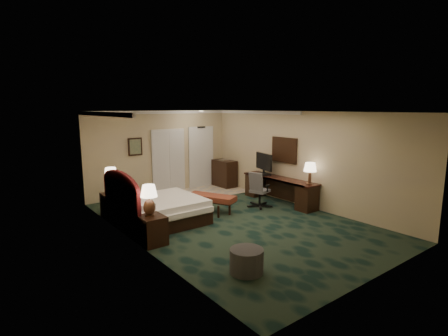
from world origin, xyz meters
TOP-DOWN VIEW (x-y plane):
  - floor at (0.00, 0.00)m, footprint 5.00×7.50m
  - ceiling at (0.00, 0.00)m, footprint 5.00×7.50m
  - wall_back at (0.00, 3.75)m, footprint 5.00×0.00m
  - wall_front at (0.00, -3.75)m, footprint 5.00×0.00m
  - wall_left at (-2.50, 0.00)m, footprint 0.00×7.50m
  - wall_right at (2.50, 0.00)m, footprint 0.00×7.50m
  - crown_molding at (0.00, 0.00)m, footprint 5.00×7.50m
  - tile_patch at (0.90, 2.90)m, footprint 3.20×1.70m
  - headboard at (-2.44, 1.00)m, footprint 0.12×2.00m
  - entry_door at (1.55, 3.72)m, footprint 1.02×0.06m
  - closet_doors at (0.25, 3.71)m, footprint 1.20×0.06m
  - wall_art at (-0.90, 3.71)m, footprint 0.45×0.06m
  - wall_mirror at (2.46, 0.60)m, footprint 0.05×0.95m
  - bed at (-1.45, 0.99)m, footprint 1.89×1.75m
  - nightstand_near at (-2.24, -0.14)m, footprint 0.48×0.55m
  - nightstand_far at (-2.23, 2.15)m, footprint 0.50×0.57m
  - lamp_near at (-2.27, -0.10)m, footprint 0.39×0.39m
  - lamp_far at (-2.23, 2.20)m, footprint 0.37×0.37m
  - bed_bench at (0.08, 1.01)m, footprint 0.99×1.42m
  - ottoman at (-1.52, -2.29)m, footprint 0.64×0.64m
  - desk at (2.20, 0.51)m, footprint 0.56×2.59m
  - tv at (2.17, 1.16)m, footprint 0.26×0.85m
  - desk_lamp at (2.22, -0.58)m, footprint 0.43×0.43m
  - desk_chair at (1.41, 0.52)m, footprint 0.74×0.71m
  - minibar at (2.20, 3.20)m, footprint 0.50×0.90m

SIDE VIEW (x-z plane):
  - floor at x=0.00m, z-range 0.00..0.00m
  - tile_patch at x=0.90m, z-range 0.00..0.01m
  - ottoman at x=-1.52m, z-range 0.00..0.42m
  - bed_bench at x=0.08m, z-range 0.00..0.46m
  - bed at x=-1.45m, z-range 0.00..0.60m
  - nightstand_near at x=-2.24m, z-range 0.00..0.60m
  - nightstand_far at x=-2.23m, z-range 0.00..0.62m
  - desk at x=2.20m, z-range 0.00..0.75m
  - minibar at x=2.20m, z-range 0.00..0.95m
  - desk_chair at x=1.41m, z-range 0.00..1.03m
  - headboard at x=-2.44m, z-range 0.00..1.40m
  - lamp_near at x=-2.27m, z-range 0.60..1.26m
  - lamp_far at x=-2.23m, z-range 0.62..1.29m
  - desk_lamp at x=2.22m, z-range 0.75..1.35m
  - entry_door at x=1.55m, z-range -0.04..2.14m
  - closet_doors at x=0.25m, z-range 0.00..2.10m
  - tv at x=2.17m, z-range 0.75..1.42m
  - wall_back at x=0.00m, z-range 0.00..2.70m
  - wall_front at x=0.00m, z-range 0.00..2.70m
  - wall_left at x=-2.50m, z-range 0.00..2.70m
  - wall_right at x=2.50m, z-range 0.00..2.70m
  - wall_mirror at x=2.46m, z-range 1.18..1.93m
  - wall_art at x=-0.90m, z-range 1.33..1.88m
  - crown_molding at x=0.00m, z-range 2.60..2.70m
  - ceiling at x=0.00m, z-range 2.70..2.70m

